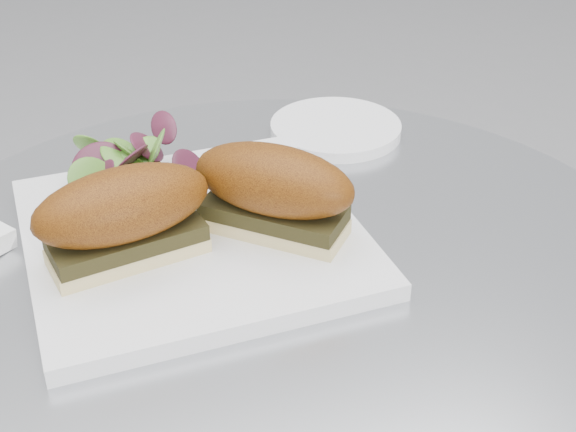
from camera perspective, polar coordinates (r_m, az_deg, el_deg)
name	(u,v)px	position (r m, az deg, el deg)	size (l,w,h in m)	color
plate	(192,235)	(0.71, -6.82, -1.39)	(0.28, 0.28, 0.02)	white
sandwich_left	(124,214)	(0.65, -11.61, 0.12)	(0.16, 0.09, 0.08)	#D8CD87
sandwich_right	(274,189)	(0.68, -1.03, 1.92)	(0.15, 0.15, 0.08)	#D8CD87
salad	(135,165)	(0.76, -10.85, 3.58)	(0.12, 0.12, 0.05)	#55902F
saucer	(336,128)	(0.90, 3.41, 6.24)	(0.15, 0.15, 0.01)	white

